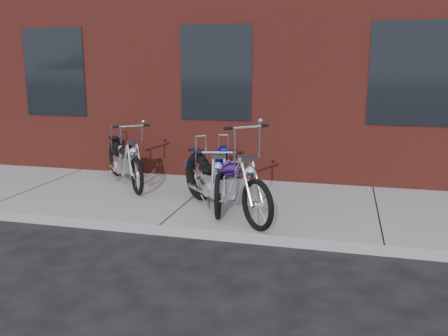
# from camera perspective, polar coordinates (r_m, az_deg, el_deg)

# --- Properties ---
(ground) EXTENTS (120.00, 120.00, 0.00)m
(ground) POSITION_cam_1_polar(r_m,az_deg,el_deg) (6.79, -7.73, -8.04)
(ground) COLOR #28282B
(ground) RESTS_ON ground
(sidewalk) EXTENTS (22.00, 3.00, 0.15)m
(sidewalk) POSITION_cam_1_polar(r_m,az_deg,el_deg) (8.10, -3.76, -4.03)
(sidewalk) COLOR #969696
(sidewalk) RESTS_ON ground
(building_brick) EXTENTS (22.00, 10.00, 8.00)m
(building_brick) POSITION_cam_1_polar(r_m,az_deg,el_deg) (14.20, 4.66, 18.90)
(building_brick) COLOR maroon
(building_brick) RESTS_ON ground
(chopper_purple) EXTENTS (1.83, 1.87, 1.40)m
(chopper_purple) POSITION_cam_1_polar(r_m,az_deg,el_deg) (7.13, -0.14, -1.88)
(chopper_purple) COLOR black
(chopper_purple) RESTS_ON sidewalk
(chopper_blue) EXTENTS (0.70, 2.30, 1.01)m
(chopper_blue) POSITION_cam_1_polar(r_m,az_deg,el_deg) (7.68, -0.33, -1.09)
(chopper_blue) COLOR black
(chopper_blue) RESTS_ON sidewalk
(chopper_third) EXTENTS (1.57, 1.87, 1.18)m
(chopper_third) POSITION_cam_1_polar(r_m,az_deg,el_deg) (9.09, -11.86, 0.74)
(chopper_third) COLOR black
(chopper_third) RESTS_ON sidewalk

